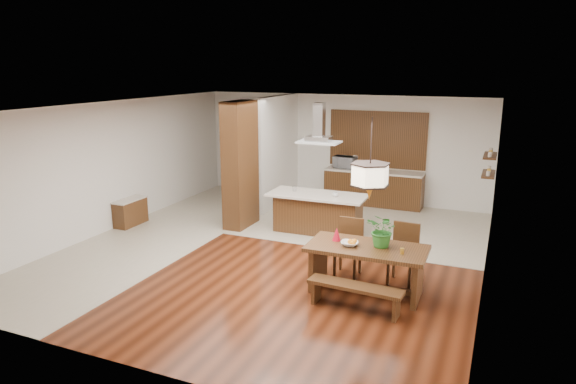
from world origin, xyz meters
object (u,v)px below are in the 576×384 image
at_px(island_cup, 335,195).
at_px(hallway_console, 130,212).
at_px(microwave, 345,162).
at_px(kitchen_island, 318,213).
at_px(dining_table, 367,259).
at_px(pendant_lantern, 371,159).
at_px(range_hood, 319,123).
at_px(dining_chair_left, 348,248).
at_px(dining_chair_right, 402,255).
at_px(fruit_bowl, 350,244).
at_px(foliage_plant, 383,230).
at_px(dining_bench, 355,297).

bearing_deg(island_cup, hallway_console, -166.68).
bearing_deg(microwave, kitchen_island, -80.76).
xyz_separation_m(dining_table, microwave, (-2.04, 5.44, 0.52)).
height_order(pendant_lantern, range_hood, same).
bearing_deg(dining_chair_left, microwave, 107.24).
bearing_deg(microwave, dining_chair_right, -58.14).
xyz_separation_m(kitchen_island, range_hood, (-0.00, 0.00, 2.00)).
relative_size(kitchen_island, island_cup, 18.78).
distance_m(pendant_lantern, fruit_bowl, 1.44).
distance_m(range_hood, island_cup, 1.59).
bearing_deg(dining_chair_left, hallway_console, 170.93).
height_order(foliage_plant, fruit_bowl, foliage_plant).
height_order(fruit_bowl, island_cup, island_cup).
height_order(dining_chair_right, microwave, microwave).
xyz_separation_m(dining_chair_left, kitchen_island, (-1.31, 2.07, -0.05)).
xyz_separation_m(dining_table, range_hood, (-1.80, 2.65, 1.87)).
distance_m(foliage_plant, range_hood, 3.57).
bearing_deg(fruit_bowl, dining_bench, -65.24).
xyz_separation_m(hallway_console, dining_chair_left, (5.54, -0.84, 0.19)).
bearing_deg(pendant_lantern, dining_bench, -89.15).
distance_m(fruit_bowl, island_cup, 2.83).
height_order(dining_table, pendant_lantern, pendant_lantern).
bearing_deg(range_hood, dining_table, -55.77).
bearing_deg(kitchen_island, dining_chair_right, -42.91).
distance_m(hallway_console, range_hood, 4.90).
bearing_deg(hallway_console, dining_table, -13.29).
distance_m(kitchen_island, range_hood, 2.00).
relative_size(hallway_console, pendant_lantern, 0.67).
bearing_deg(microwave, range_hood, -80.76).
bearing_deg(pendant_lantern, microwave, 110.53).
bearing_deg(pendant_lantern, dining_table, 0.00).
xyz_separation_m(dining_bench, dining_chair_right, (0.46, 1.29, 0.31)).
height_order(dining_bench, foliage_plant, foliage_plant).
xyz_separation_m(dining_chair_right, kitchen_island, (-2.28, 2.05, -0.06)).
height_order(foliage_plant, microwave, foliage_plant).
distance_m(dining_table, pendant_lantern, 1.65).
xyz_separation_m(dining_chair_left, fruit_bowl, (0.21, -0.66, 0.33)).
distance_m(dining_table, dining_chair_left, 0.77).
distance_m(hallway_console, dining_chair_right, 6.56).
relative_size(dining_chair_right, fruit_bowl, 3.72).
bearing_deg(fruit_bowl, island_cup, 112.68).
xyz_separation_m(hallway_console, kitchen_island, (4.23, 1.22, 0.15)).
bearing_deg(dining_table, range_hood, 124.23).
bearing_deg(hallway_console, foliage_plant, -12.17).
distance_m(dining_bench, dining_chair_left, 1.40).
bearing_deg(island_cup, microwave, 103.01).
height_order(dining_bench, pendant_lantern, pendant_lantern).
distance_m(dining_bench, pendant_lantern, 2.15).
bearing_deg(dining_chair_right, range_hood, 141.73).
height_order(hallway_console, dining_chair_right, dining_chair_right).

